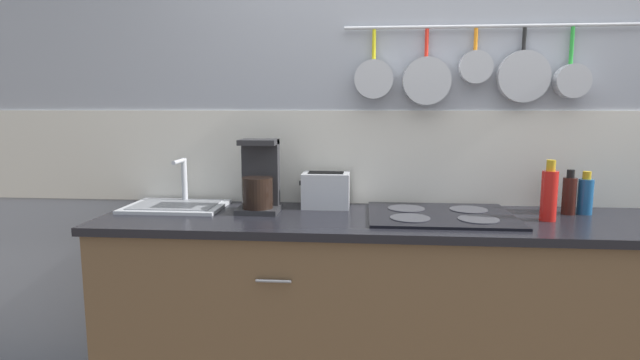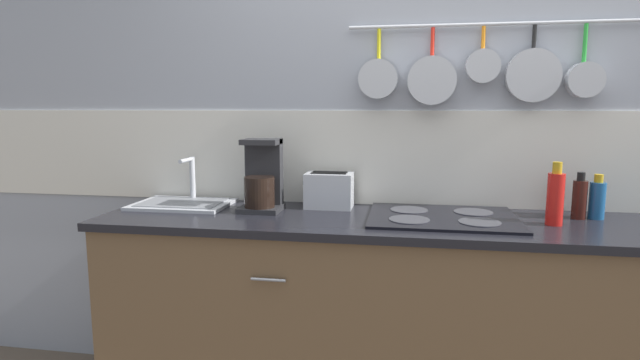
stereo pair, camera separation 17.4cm
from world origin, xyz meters
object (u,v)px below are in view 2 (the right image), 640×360
(coffee_maker, at_px, (262,181))
(bottle_olive_oil, at_px, (555,197))
(bottle_sesame_oil, at_px, (558,197))
(bottle_cooking_wine, at_px, (580,198))
(bottle_vinegar, at_px, (597,199))
(toaster, at_px, (329,190))

(coffee_maker, xyz_separation_m, bottle_olive_oil, (1.26, -0.08, -0.02))
(bottle_sesame_oil, height_order, bottle_cooking_wine, bottle_cooking_wine)
(bottle_olive_oil, distance_m, bottle_vinegar, 0.26)
(bottle_cooking_wine, distance_m, bottle_vinegar, 0.08)
(toaster, xyz_separation_m, bottle_sesame_oil, (1.03, 0.00, -0.00))
(bottle_sesame_oil, bearing_deg, bottle_olive_oil, -109.12)
(bottle_vinegar, bearing_deg, bottle_olive_oil, -144.68)
(toaster, bearing_deg, bottle_cooking_wine, -3.17)
(bottle_olive_oil, bearing_deg, bottle_vinegar, 35.32)
(coffee_maker, distance_m, toaster, 0.32)
(bottle_sesame_oil, bearing_deg, bottle_cooking_wine, -44.21)
(toaster, height_order, bottle_vinegar, bottle_vinegar)
(bottle_olive_oil, distance_m, bottle_sesame_oil, 0.22)
(toaster, height_order, bottle_sesame_oil, bottle_sesame_oil)
(toaster, height_order, bottle_olive_oil, bottle_olive_oil)
(coffee_maker, relative_size, bottle_cooking_wine, 1.65)
(toaster, distance_m, bottle_cooking_wine, 1.10)
(toaster, bearing_deg, bottle_sesame_oil, 0.25)
(toaster, height_order, bottle_cooking_wine, bottle_cooking_wine)
(coffee_maker, xyz_separation_m, bottle_sesame_oil, (1.33, 0.12, -0.06))
(bottle_olive_oil, bearing_deg, toaster, 168.25)
(coffee_maker, bearing_deg, bottle_cooking_wine, 2.30)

